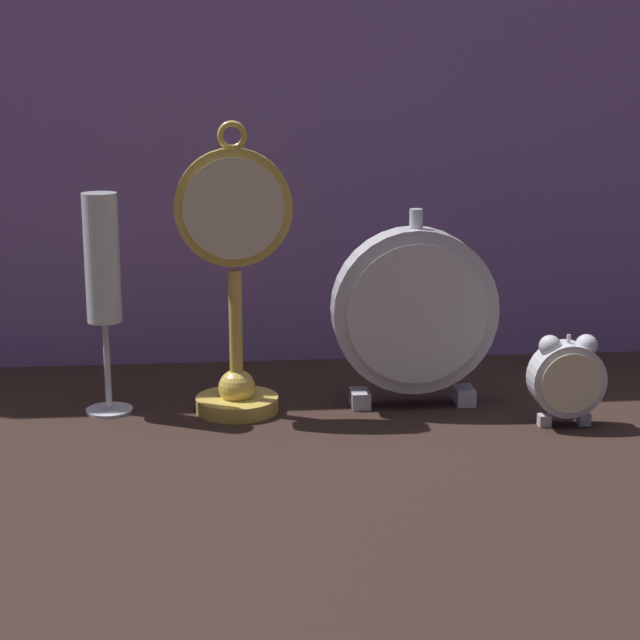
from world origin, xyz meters
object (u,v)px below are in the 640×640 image
(alarm_clock_twin_bell, at_px, (567,376))
(champagne_flute, at_px, (103,275))
(mantel_clock_silver, at_px, (414,312))
(pocket_watch_on_stand, at_px, (235,283))

(alarm_clock_twin_bell, relative_size, champagne_flute, 0.41)
(alarm_clock_twin_bell, xyz_separation_m, mantel_clock_silver, (-0.14, 0.08, 0.05))
(pocket_watch_on_stand, relative_size, alarm_clock_twin_bell, 3.19)
(champagne_flute, bearing_deg, alarm_clock_twin_bell, -10.77)
(champagne_flute, bearing_deg, pocket_watch_on_stand, -5.22)
(champagne_flute, bearing_deg, mantel_clock_silver, -1.67)
(mantel_clock_silver, distance_m, champagne_flute, 0.33)
(mantel_clock_silver, relative_size, champagne_flute, 0.92)
(pocket_watch_on_stand, relative_size, mantel_clock_silver, 1.43)
(pocket_watch_on_stand, height_order, alarm_clock_twin_bell, pocket_watch_on_stand)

